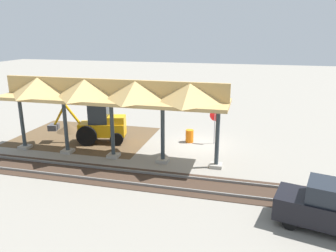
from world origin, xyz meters
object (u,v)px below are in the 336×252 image
object	(u,v)px
stop_sign	(215,120)
backhoe	(100,125)
traffic_barrel	(190,136)
distant_parked_car	(334,208)

from	to	relation	value
stop_sign	backhoe	bearing A→B (deg)	12.39
stop_sign	traffic_barrel	size ratio (longest dim) A/B	2.67
distant_parked_car	stop_sign	bearing A→B (deg)	-58.48
stop_sign	traffic_barrel	bearing A→B (deg)	4.20
distant_parked_car	backhoe	bearing A→B (deg)	-29.29
stop_sign	backhoe	world-z (taller)	backhoe
backhoe	stop_sign	bearing A→B (deg)	-167.61
backhoe	distant_parked_car	xyz separation A→B (m)	(-13.52, 7.59, -0.27)
backhoe	traffic_barrel	bearing A→B (deg)	-165.37
backhoe	traffic_barrel	world-z (taller)	backhoe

